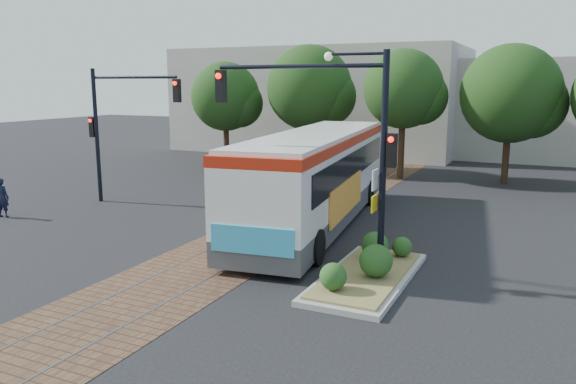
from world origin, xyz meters
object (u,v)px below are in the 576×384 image
object	(u,v)px
signal_pole_main	(340,128)
parked_car	(270,165)
city_bus	(317,174)
signal_pole_left	(115,118)
traffic_island	(369,268)
officer	(2,198)

from	to	relation	value
signal_pole_main	parked_car	xyz separation A→B (m)	(-9.61, 14.62, -3.51)
city_bus	signal_pole_left	xyz separation A→B (m)	(-9.51, -0.24, 1.89)
traffic_island	officer	xyz separation A→B (m)	(-15.65, 0.82, 0.47)
city_bus	traffic_island	world-z (taller)	city_bus
signal_pole_left	parked_car	bearing A→B (deg)	75.05
officer	signal_pole_main	bearing A→B (deg)	162.56
city_bus	signal_pole_left	distance (m)	9.70
signal_pole_main	officer	world-z (taller)	signal_pole_main
signal_pole_main	parked_car	world-z (taller)	signal_pole_main
signal_pole_main	traffic_island	bearing A→B (deg)	-5.36
city_bus	signal_pole_left	bearing A→B (deg)	174.42
city_bus	officer	size ratio (longest dim) A/B	8.39
city_bus	parked_car	size ratio (longest dim) A/B	3.02
signal_pole_main	officer	size ratio (longest dim) A/B	3.73
signal_pole_main	parked_car	distance (m)	17.85
traffic_island	signal_pole_left	size ratio (longest dim) A/B	0.87
signal_pole_left	signal_pole_main	bearing A→B (deg)	-21.45
traffic_island	signal_pole_left	xyz separation A→B (m)	(-13.19, 4.89, 3.54)
traffic_island	signal_pole_left	world-z (taller)	signal_pole_left
traffic_island	parked_car	size ratio (longest dim) A/B	1.16
city_bus	signal_pole_main	distance (m)	6.13
signal_pole_left	officer	size ratio (longest dim) A/B	3.73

